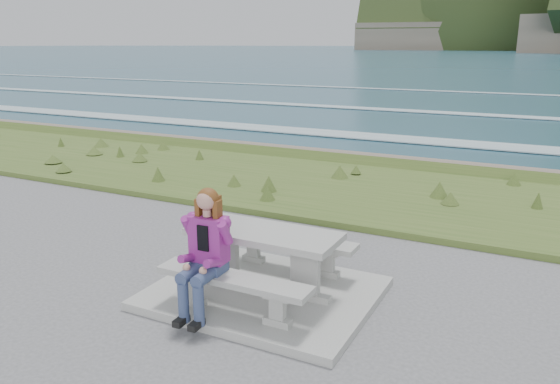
{
  "coord_description": "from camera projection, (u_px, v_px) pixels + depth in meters",
  "views": [
    {
      "loc": [
        2.9,
        -5.3,
        2.97
      ],
      "look_at": [
        -0.39,
        1.2,
        0.98
      ],
      "focal_mm": 35.0,
      "sensor_mm": 36.0,
      "label": 1
    }
  ],
  "objects": [
    {
      "name": "bench_seaward",
      "position": [
        290.0,
        244.0,
        7.1
      ],
      "size": [
        1.8,
        0.35,
        0.45
      ],
      "color": "gray",
      "rests_on": "concrete_slab"
    },
    {
      "name": "picnic_table",
      "position": [
        264.0,
        244.0,
        6.43
      ],
      "size": [
        1.8,
        0.75,
        0.75
      ],
      "color": "gray",
      "rests_on": "concrete_slab"
    },
    {
      "name": "bench_landward",
      "position": [
        233.0,
        285.0,
        5.89
      ],
      "size": [
        1.8,
        0.35,
        0.45
      ],
      "color": "gray",
      "rests_on": "concrete_slab"
    },
    {
      "name": "grass_verge",
      "position": [
        383.0,
        197.0,
        10.92
      ],
      "size": [
        160.0,
        4.5,
        0.22
      ],
      "primitive_type": "cube",
      "color": "#3B5620",
      "rests_on": "ground"
    },
    {
      "name": "ocean",
      "position": [
        492.0,
        136.0,
        28.67
      ],
      "size": [
        1600.0,
        1600.0,
        0.09
      ],
      "color": "#224C61",
      "rests_on": "ground"
    },
    {
      "name": "seated_woman",
      "position": [
        203.0,
        270.0,
        5.86
      ],
      "size": [
        0.41,
        0.7,
        1.39
      ],
      "rotation": [
        0.0,
        0.0,
        0.04
      ],
      "color": "navy",
      "rests_on": "concrete_slab"
    },
    {
      "name": "shore_drop",
      "position": [
        417.0,
        168.0,
        13.41
      ],
      "size": [
        160.0,
        0.8,
        2.2
      ],
      "primitive_type": "cube",
      "color": "brown",
      "rests_on": "ground"
    },
    {
      "name": "concrete_slab",
      "position": [
        264.0,
        293.0,
        6.6
      ],
      "size": [
        2.6,
        2.1,
        0.1
      ],
      "primitive_type": "cube",
      "color": "gray",
      "rests_on": "ground"
    }
  ]
}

